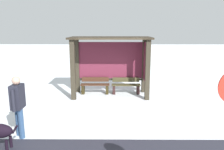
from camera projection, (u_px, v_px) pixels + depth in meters
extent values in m
plane|color=white|center=(110.00, 95.00, 9.83)|extent=(60.00, 60.00, 0.00)
cube|color=#332E22|center=(73.00, 70.00, 9.04)|extent=(0.18, 0.18, 2.43)
cube|color=#332E22|center=(148.00, 70.00, 9.02)|extent=(0.18, 0.18, 2.43)
cube|color=#332E22|center=(77.00, 66.00, 10.15)|extent=(0.18, 0.18, 2.43)
cube|color=#332E22|center=(144.00, 66.00, 10.13)|extent=(0.18, 0.18, 2.43)
cube|color=#2E261B|center=(110.00, 38.00, 9.33)|extent=(3.37, 1.51, 0.07)
cube|color=maroon|center=(111.00, 60.00, 10.09)|extent=(2.80, 0.08, 1.61)
cube|color=#332E22|center=(111.00, 79.00, 10.25)|extent=(2.80, 0.06, 0.08)
cube|color=maroon|center=(145.00, 62.00, 9.72)|extent=(0.08, 0.62, 1.61)
cube|color=#45291A|center=(95.00, 84.00, 10.01)|extent=(1.27, 0.36, 0.03)
cube|color=#45291A|center=(95.00, 79.00, 10.13)|extent=(1.20, 0.04, 0.20)
cube|color=#2D2511|center=(107.00, 89.00, 10.05)|extent=(0.12, 0.31, 0.40)
cube|color=#2D2511|center=(83.00, 89.00, 10.06)|extent=(0.12, 0.31, 0.40)
cube|color=#423D24|center=(126.00, 85.00, 10.00)|extent=(1.27, 0.35, 0.04)
cube|color=#423D24|center=(126.00, 80.00, 10.12)|extent=(1.20, 0.04, 0.20)
cube|color=black|center=(138.00, 89.00, 10.04)|extent=(0.12, 0.30, 0.39)
cube|color=black|center=(114.00, 89.00, 10.05)|extent=(0.12, 0.30, 0.39)
cube|color=#242531|center=(17.00, 97.00, 5.91)|extent=(0.26, 0.41, 0.64)
sphere|color=tan|center=(16.00, 81.00, 5.82)|extent=(0.22, 0.22, 0.22)
cylinder|color=#314F79|center=(18.00, 121.00, 6.15)|extent=(0.14, 0.14, 0.80)
cylinder|color=#314F79|center=(21.00, 124.00, 5.97)|extent=(0.14, 0.14, 0.80)
cylinder|color=#242531|center=(21.00, 95.00, 6.17)|extent=(0.09, 0.09, 0.57)
cylinder|color=#242531|center=(13.00, 101.00, 5.67)|extent=(0.09, 0.09, 0.57)
cylinder|color=black|center=(15.00, 129.00, 5.37)|extent=(0.17, 0.06, 0.22)
cylinder|color=black|center=(11.00, 142.00, 5.56)|extent=(0.07, 0.07, 0.29)
cylinder|color=black|center=(7.00, 146.00, 5.37)|extent=(0.07, 0.07, 0.29)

